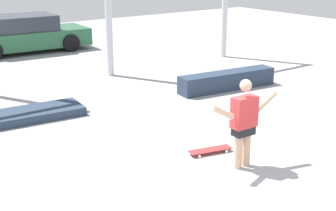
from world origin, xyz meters
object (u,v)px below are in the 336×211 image
Objects in this scene: skateboarder at (244,120)px; grind_box at (227,80)px; parked_car_green at (24,34)px; skateboard at (210,150)px; manual_pad at (27,115)px.

skateboarder reaches higher than grind_box.
skateboarder is 0.34× the size of parked_car_green.
grind_box is (3.14, 2.95, 0.17)m from skateboard.
skateboard is at bearing 96.01° from skateboarder.
parked_car_green reaches higher than skateboard.
manual_pad is at bearing 171.06° from grind_box.
skateboarder is 11.76m from parked_car_green.
grind_box is 8.48m from parked_car_green.
parked_car_green is (2.55, 7.24, 0.55)m from manual_pad.
parked_car_green is (0.52, 11.00, 0.58)m from skateboard.
skateboard is 11.03m from parked_car_green.
skateboarder is 5.02m from manual_pad.
parked_car_green is at bearing 100.22° from skateboard.
grind_box reaches higher than manual_pad.
skateboarder reaches higher than parked_car_green.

